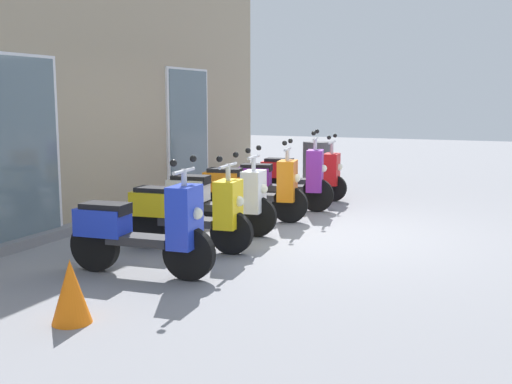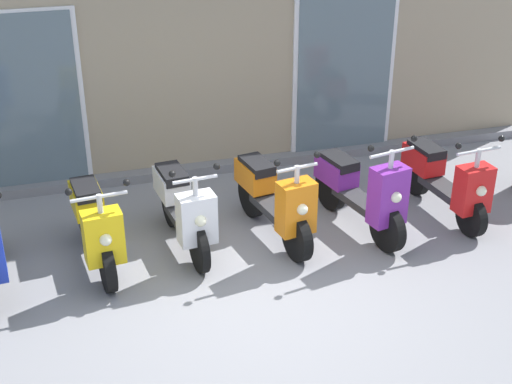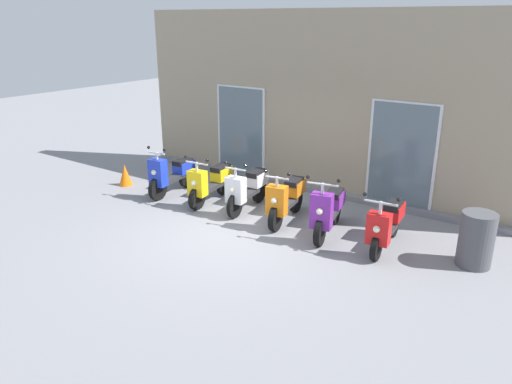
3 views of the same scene
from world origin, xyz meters
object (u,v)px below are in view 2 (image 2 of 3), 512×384
Objects in this scene: scooter_yellow at (95,225)px; scooter_orange at (274,199)px; scooter_white at (183,207)px; scooter_purple at (361,191)px; scooter_red at (445,179)px.

scooter_orange is (1.95, 0.01, 0.01)m from scooter_yellow.
scooter_purple reaches higher than scooter_white.
scooter_yellow is 1.00× the size of scooter_red.
scooter_white is 0.97× the size of scooter_purple.
scooter_orange is 1.00× the size of scooter_purple.
scooter_yellow is 1.95m from scooter_orange.
scooter_purple is at bearing -5.08° from scooter_white.
scooter_purple is at bearing -1.92° from scooter_yellow.
scooter_yellow is 0.97× the size of scooter_orange.
scooter_orange reaches higher than scooter_yellow.
scooter_white is at bearing 174.92° from scooter_purple.
scooter_yellow is 1.00× the size of scooter_white.
scooter_orange is 1.03× the size of scooter_red.
scooter_red is at bearing -1.97° from scooter_white.
scooter_orange is at bearing 178.84° from scooter_red.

